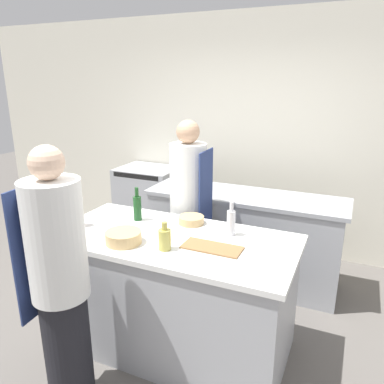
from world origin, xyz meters
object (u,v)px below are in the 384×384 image
chef_at_stove (189,213)px  bottle_cooking_oil (231,222)px  chef_at_prep_near (60,284)px  bottle_vinegar (75,211)px  bowl_prep_small (191,220)px  oven_range (149,203)px  bottle_olive_oil (137,207)px  bowl_mixing_large (123,237)px  bottle_wine (165,239)px

chef_at_stove → bottle_cooking_oil: bearing=48.8°
chef_at_prep_near → chef_at_stove: size_ratio=1.00×
bottle_vinegar → bottle_cooking_oil: bearing=15.8°
bottle_cooking_oil → bowl_prep_small: size_ratio=1.27×
oven_range → bottle_olive_oil: bottle_olive_oil is taller
oven_range → bowl_mixing_large: bowl_mixing_large is taller
chef_at_prep_near → bottle_vinegar: (-0.42, 0.64, 0.20)m
bowl_prep_small → oven_range: bearing=130.9°
chef_at_stove → bowl_prep_small: (0.20, -0.39, 0.10)m
oven_range → bottle_cooking_oil: size_ratio=3.65×
bottle_olive_oil → bottle_wine: (0.47, -0.40, -0.03)m
bottle_cooking_oil → chef_at_stove: bearing=140.0°
bottle_wine → bottle_cooking_oil: size_ratio=0.77×
bottle_olive_oil → bottle_cooking_oil: size_ratio=1.06×
oven_range → bottle_wine: bearing=-56.6°
bottle_vinegar → bottle_wine: (0.85, -0.08, -0.04)m
bottle_olive_oil → bottle_vinegar: bearing=-140.1°
chef_at_prep_near → bowl_mixing_large: bearing=-16.1°
chef_at_prep_near → bottle_wine: size_ratio=8.58×
bottle_wine → bowl_mixing_large: 0.32m
chef_at_stove → oven_range: bearing=-136.4°
oven_range → bottle_olive_oil: bearing=-62.0°
oven_range → bottle_vinegar: 2.04m
bottle_wine → bottle_cooking_oil: 0.54m
bottle_wine → chef_at_prep_near: bearing=-127.7°
bottle_wine → bowl_mixing_large: size_ratio=0.78×
chef_at_stove → bottle_cooking_oil: chef_at_stove is taller
bottle_olive_oil → bowl_mixing_large: bearing=-70.7°
bottle_olive_oil → bottle_vinegar: (-0.38, -0.32, 0.01)m
oven_range → chef_at_prep_near: chef_at_prep_near is taller
bottle_olive_oil → chef_at_prep_near: bearing=-87.6°
oven_range → bottle_olive_oil: size_ratio=3.43×
oven_range → bowl_mixing_large: (0.99, -2.01, 0.50)m
bottle_wine → bottle_cooking_oil: bottle_cooking_oil is taller
bottle_vinegar → bowl_prep_small: bottle_vinegar is taller
chef_at_stove → bottle_vinegar: bearing=-38.2°
bottle_cooking_oil → bottle_wine: bearing=-128.5°
chef_at_stove → bottle_olive_oil: size_ratio=6.17×
bottle_vinegar → bottle_cooking_oil: bottle_vinegar is taller
bottle_wine → bowl_prep_small: 0.51m
oven_range → bottle_wine: size_ratio=4.77×
bottle_olive_oil → bottle_cooking_oil: 0.80m
bowl_mixing_large → bottle_olive_oil: bearing=109.3°
oven_range → bowl_prep_small: bearing=-49.1°
bottle_olive_oil → bottle_cooking_oil: bearing=1.3°
chef_at_prep_near → bottle_vinegar: chef_at_prep_near is taller
bottle_vinegar → bowl_prep_small: bearing=27.6°
bowl_prep_small → bottle_olive_oil: bearing=-165.9°
chef_at_prep_near → bowl_prep_small: bearing=-24.8°
oven_range → chef_at_stove: 1.58m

